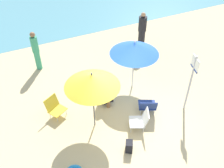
% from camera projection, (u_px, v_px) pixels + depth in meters
% --- Properties ---
extents(ground_plane, '(40.00, 40.00, 0.00)m').
position_uv_depth(ground_plane, '(122.00, 120.00, 8.16)').
color(ground_plane, '#D3BC8C').
extents(umbrella_blue, '(1.65, 1.65, 1.92)m').
position_uv_depth(umbrella_blue, '(135.00, 48.00, 8.37)').
color(umbrella_blue, silver).
rests_on(umbrella_blue, ground_plane).
extents(umbrella_yellow, '(1.55, 1.55, 2.03)m').
position_uv_depth(umbrella_yellow, '(92.00, 81.00, 6.87)').
color(umbrella_yellow, '#4C4C51').
rests_on(umbrella_yellow, ground_plane).
extents(beach_chair_a, '(0.74, 0.75, 0.65)m').
position_uv_depth(beach_chair_a, '(148.00, 106.00, 8.18)').
color(beach_chair_a, navy).
rests_on(beach_chair_a, ground_plane).
extents(beach_chair_b, '(0.68, 0.69, 0.67)m').
position_uv_depth(beach_chair_b, '(55.00, 107.00, 8.11)').
color(beach_chair_b, gold).
rests_on(beach_chair_b, ground_plane).
extents(beach_chair_c, '(0.71, 0.67, 0.67)m').
position_uv_depth(beach_chair_c, '(141.00, 120.00, 7.69)').
color(beach_chair_c, white).
rests_on(beach_chair_c, ground_plane).
extents(person_a, '(0.34, 0.34, 1.70)m').
position_uv_depth(person_a, '(142.00, 31.00, 10.86)').
color(person_a, black).
rests_on(person_a, ground_plane).
extents(person_b, '(0.37, 0.57, 0.96)m').
position_uv_depth(person_b, '(104.00, 91.00, 8.51)').
color(person_b, black).
rests_on(person_b, ground_plane).
extents(person_c, '(0.27, 0.27, 1.61)m').
position_uv_depth(person_c, '(36.00, 51.00, 9.75)').
color(person_c, '#389970').
rests_on(person_c, ground_plane).
extents(warning_sign, '(0.16, 0.45, 2.08)m').
position_uv_depth(warning_sign, '(192.00, 76.00, 7.68)').
color(warning_sign, '#ADADB2').
rests_on(warning_sign, ground_plane).
extents(beach_bag, '(0.29, 0.31, 0.34)m').
position_uv_depth(beach_bag, '(129.00, 146.00, 7.17)').
color(beach_bag, black).
rests_on(beach_bag, ground_plane).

